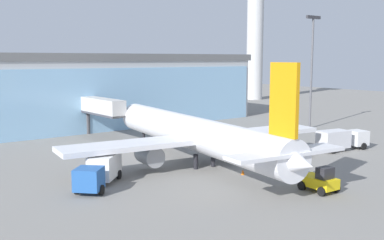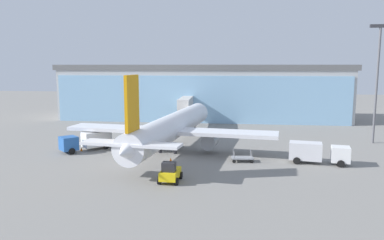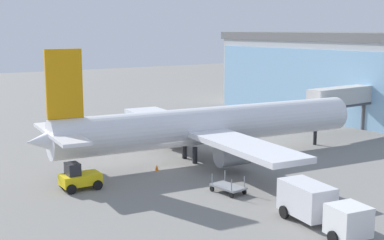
# 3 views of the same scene
# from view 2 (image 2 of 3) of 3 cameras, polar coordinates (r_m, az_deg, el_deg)

# --- Properties ---
(ground) EXTENTS (240.00, 240.00, 0.00)m
(ground) POSITION_cam_2_polar(r_m,az_deg,el_deg) (50.56, -3.31, -5.85)
(ground) COLOR gray
(terminal_building) EXTENTS (65.95, 17.51, 12.50)m
(terminal_building) POSITION_cam_2_polar(r_m,az_deg,el_deg) (87.84, 1.67, 4.34)
(terminal_building) COLOR #B7B7B7
(terminal_building) RESTS_ON ground
(jet_bridge) EXTENTS (2.77, 11.64, 5.89)m
(jet_bridge) POSITION_cam_2_polar(r_m,az_deg,el_deg) (76.31, -0.90, 2.41)
(jet_bridge) COLOR beige
(jet_bridge) RESTS_ON ground
(apron_light_mast) EXTENTS (3.20, 0.40, 18.64)m
(apron_light_mast) POSITION_cam_2_polar(r_m,az_deg,el_deg) (65.80, 26.41, 6.33)
(apron_light_mast) COLOR #59595E
(apron_light_mast) RESTS_ON ground
(airplane) EXTENTS (30.84, 36.66, 11.37)m
(airplane) POSITION_cam_2_polar(r_m,az_deg,el_deg) (54.66, -3.12, -1.14)
(airplane) COLOR silver
(airplane) RESTS_ON ground
(catering_truck) EXTENTS (6.62, 6.81, 2.65)m
(catering_truck) POSITION_cam_2_polar(r_m,az_deg,el_deg) (57.02, -15.60, -3.00)
(catering_truck) COLOR #2659A5
(catering_truck) RESTS_ON ground
(fuel_truck) EXTENTS (7.55, 3.39, 2.65)m
(fuel_truck) POSITION_cam_2_polar(r_m,az_deg,el_deg) (50.12, 18.45, -4.67)
(fuel_truck) COLOR silver
(fuel_truck) RESTS_ON ground
(baggage_cart) EXTENTS (2.96, 1.91, 1.50)m
(baggage_cart) POSITION_cam_2_polar(r_m,az_deg,el_deg) (49.07, 7.69, -5.75)
(baggage_cart) COLOR gray
(baggage_cart) RESTS_ON ground
(pushback_tug) EXTENTS (2.24, 3.25, 2.30)m
(pushback_tug) POSITION_cam_2_polar(r_m,az_deg,el_deg) (40.43, -3.37, -8.06)
(pushback_tug) COLOR yellow
(pushback_tug) RESTS_ON ground
(safety_cone_nose) EXTENTS (0.36, 0.36, 0.55)m
(safety_cone_nose) POSITION_cam_2_polar(r_m,az_deg,el_deg) (48.76, -3.25, -6.05)
(safety_cone_nose) COLOR orange
(safety_cone_nose) RESTS_ON ground
(safety_cone_wingtip) EXTENTS (0.36, 0.36, 0.55)m
(safety_cone_wingtip) POSITION_cam_2_polar(r_m,az_deg,el_deg) (56.94, -16.51, -4.28)
(safety_cone_wingtip) COLOR orange
(safety_cone_wingtip) RESTS_ON ground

